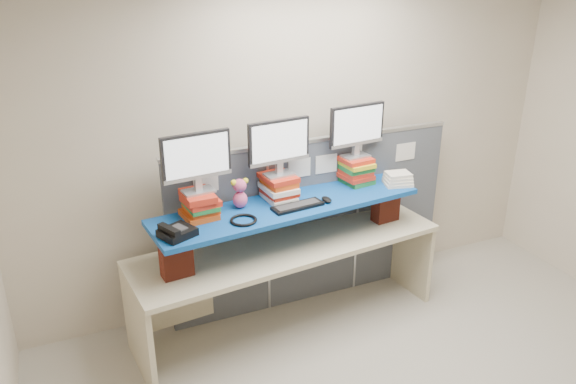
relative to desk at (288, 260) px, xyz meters
name	(u,v)px	position (x,y,z in m)	size (l,w,h in m)	color
room	(452,246)	(0.37, -1.48, 0.78)	(5.00, 4.00, 2.80)	beige
cubicle_partition	(313,221)	(0.37, 0.30, 0.15)	(2.60, 0.06, 1.53)	#444850
desk	(288,260)	(0.00, 0.00, 0.00)	(2.63, 1.00, 0.78)	beige
brick_pier_left	(176,257)	(-0.94, -0.15, 0.31)	(0.22, 0.12, 0.30)	maroon
brick_pier_right	(386,204)	(0.95, 0.05, 0.31)	(0.22, 0.12, 0.30)	maroon
blue_board	(288,206)	(0.00, 0.00, 0.48)	(2.18, 0.54, 0.04)	#0B4391
book_stack_left	(200,204)	(-0.69, 0.04, 0.60)	(0.28, 0.31, 0.20)	#C44512
book_stack_center	(279,187)	(-0.03, 0.12, 0.60)	(0.27, 0.32, 0.20)	silver
book_stack_right	(355,170)	(0.71, 0.19, 0.62)	(0.28, 0.34, 0.23)	#1F762F
monitor_left	(197,159)	(-0.69, 0.05, 0.95)	(0.52, 0.17, 0.45)	#ABABB0
monitor_center	(279,144)	(-0.02, 0.12, 0.96)	(0.52, 0.17, 0.45)	#ABABB0
monitor_right	(357,128)	(0.71, 0.19, 0.99)	(0.52, 0.17, 0.45)	#ABABB0
keyboard	(298,206)	(0.04, -0.09, 0.51)	(0.43, 0.18, 0.03)	black
mouse	(327,199)	(0.30, -0.09, 0.52)	(0.07, 0.12, 0.04)	black
desk_phone	(176,232)	(-0.93, -0.20, 0.54)	(0.28, 0.27, 0.09)	black
headset	(244,220)	(-0.43, -0.16, 0.51)	(0.20, 0.20, 0.02)	black
plush_toy	(240,193)	(-0.37, 0.08, 0.62)	(0.14, 0.10, 0.24)	#D04F7E
binder_stack	(398,179)	(1.02, -0.01, 0.55)	(0.26, 0.23, 0.11)	#EDE2CA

